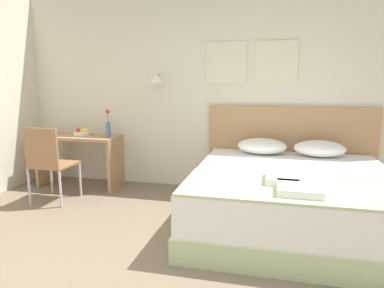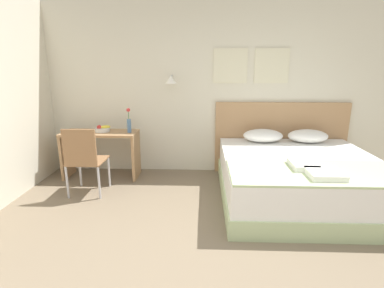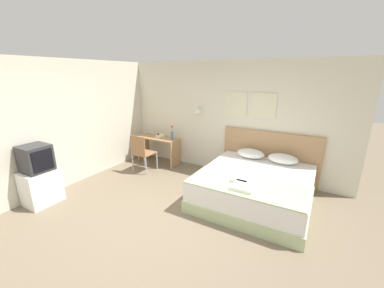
% 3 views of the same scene
% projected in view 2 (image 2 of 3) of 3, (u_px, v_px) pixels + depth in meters
% --- Properties ---
extents(ground_plane, '(24.00, 24.00, 0.00)m').
position_uv_depth(ground_plane, '(208.00, 280.00, 2.46)').
color(ground_plane, '#756651').
extents(wall_back, '(5.82, 0.31, 2.65)m').
position_uv_depth(wall_back, '(207.00, 90.00, 4.73)').
color(wall_back, beige).
rests_on(wall_back, ground_plane).
extents(bed, '(1.98, 2.06, 0.57)m').
position_uv_depth(bed, '(299.00, 179.00, 3.87)').
color(bed, '#B2C693').
rests_on(bed, ground_plane).
extents(headboard, '(2.10, 0.06, 1.15)m').
position_uv_depth(headboard, '(280.00, 138.00, 4.82)').
color(headboard, '#A87F56').
rests_on(headboard, ground_plane).
extents(pillow_left, '(0.59, 0.38, 0.20)m').
position_uv_depth(pillow_left, '(263.00, 136.00, 4.55)').
color(pillow_left, white).
rests_on(pillow_left, bed).
extents(pillow_right, '(0.59, 0.38, 0.20)m').
position_uv_depth(pillow_right, '(308.00, 136.00, 4.52)').
color(pillow_right, white).
rests_on(pillow_right, bed).
extents(throw_blanket, '(1.92, 0.82, 0.02)m').
position_uv_depth(throw_blanket, '(318.00, 173.00, 3.22)').
color(throw_blanket, '#B2C693').
rests_on(throw_blanket, bed).
extents(folded_towel_near_foot, '(0.27, 0.36, 0.06)m').
position_uv_depth(folded_towel_near_foot, '(303.00, 165.00, 3.35)').
color(folded_towel_near_foot, white).
rests_on(folded_towel_near_foot, throw_blanket).
extents(folded_towel_mid_bed, '(0.34, 0.34, 0.06)m').
position_uv_depth(folded_towel_mid_bed, '(325.00, 174.00, 3.07)').
color(folded_towel_mid_bed, white).
rests_on(folded_towel_mid_bed, throw_blanket).
extents(desk, '(1.13, 0.49, 0.72)m').
position_uv_depth(desk, '(101.00, 146.00, 4.63)').
color(desk, '#A87F56').
rests_on(desk, ground_plane).
extents(desk_chair, '(0.46, 0.46, 0.94)m').
position_uv_depth(desk_chair, '(84.00, 157.00, 3.93)').
color(desk_chair, '#8E6642').
rests_on(desk_chair, ground_plane).
extents(fruit_bowl, '(0.24, 0.22, 0.10)m').
position_uv_depth(fruit_bowl, '(103.00, 129.00, 4.58)').
color(fruit_bowl, silver).
rests_on(fruit_bowl, desk).
extents(flower_vase, '(0.06, 0.06, 0.37)m').
position_uv_depth(flower_vase, '(129.00, 123.00, 4.49)').
color(flower_vase, '#4C7099').
rests_on(flower_vase, desk).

